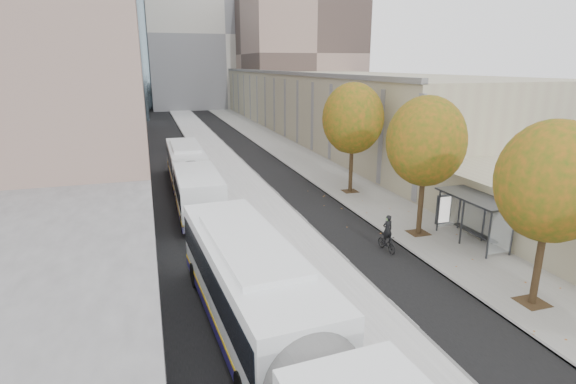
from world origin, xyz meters
name	(u,v)px	position (x,y,z in m)	size (l,w,h in m)	color
bus_platform	(222,162)	(-3.88, 35.00, 0.07)	(4.25, 150.00, 0.15)	#B8B8B8
sidewalk	(300,158)	(4.12, 35.00, 0.04)	(4.75, 150.00, 0.08)	gray
building_tan	(309,97)	(15.50, 64.00, 4.00)	(18.00, 92.00, 8.00)	tan
building_far_block	(218,36)	(6.00, 96.00, 15.00)	(30.00, 18.00, 30.00)	#ADAAA0
bus_shelter	(478,204)	(5.69, 10.96, 2.19)	(1.90, 4.40, 2.53)	#383A3F
tree_b	(552,182)	(3.60, 5.00, 5.04)	(4.00, 4.00, 6.97)	black
tree_c	(426,141)	(3.60, 13.00, 5.25)	(4.20, 4.20, 7.28)	black
tree_d	(353,118)	(3.60, 22.00, 5.47)	(4.40, 4.40, 7.60)	black
bus_near	(296,355)	(-7.16, 2.43, 1.76)	(4.09, 19.47, 3.22)	white
bus_far	(190,174)	(-7.76, 24.76, 1.58)	(2.67, 17.36, 2.89)	white
cyclist	(387,238)	(0.70, 11.42, 0.72)	(0.59, 1.55, 1.94)	black
distant_car	(175,144)	(-7.67, 44.14, 0.58)	(1.38, 3.43, 1.17)	silver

